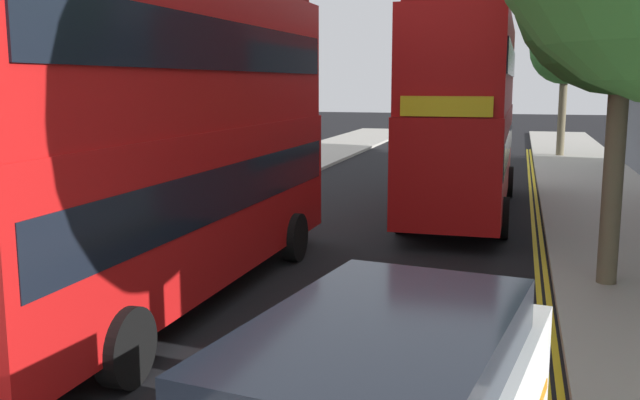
{
  "coord_description": "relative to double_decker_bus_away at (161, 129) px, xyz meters",
  "views": [
    {
      "loc": [
        3.77,
        -0.66,
        3.8
      ],
      "look_at": [
        0.5,
        11.0,
        1.8
      ],
      "focal_mm": 39.94,
      "sensor_mm": 36.0,
      "label": 1
    }
  ],
  "objects": [
    {
      "name": "double_decker_bus_oncoming",
      "position": [
        4.31,
        10.19,
        0.0
      ],
      "size": [
        2.83,
        10.82,
        5.64
      ],
      "color": "#B20F0F",
      "rests_on": "ground"
    },
    {
      "name": "double_decker_bus_away",
      "position": [
        0.0,
        0.0,
        0.0
      ],
      "size": [
        2.9,
        10.84,
        5.64
      ],
      "color": "red",
      "rests_on": "ground"
    },
    {
      "name": "kerb_line_inner",
      "position": [
        6.33,
        3.76,
        -3.03
      ],
      "size": [
        0.1,
        56.0,
        0.01
      ],
      "primitive_type": "cube",
      "color": "yellow",
      "rests_on": "ground"
    },
    {
      "name": "kerb_line_outer",
      "position": [
        6.49,
        3.76,
        -3.03
      ],
      "size": [
        0.1,
        56.0,
        0.01
      ],
      "primitive_type": "cube",
      "color": "yellow",
      "rests_on": "ground"
    },
    {
      "name": "street_tree_near",
      "position": [
        7.89,
        27.28,
        2.38
      ],
      "size": [
        3.47,
        3.47,
        7.05
      ],
      "color": "#6B6047",
      "rests_on": "sidewalk_right"
    },
    {
      "name": "sidewalk_left",
      "position": [
        -4.41,
        5.76,
        -2.96
      ],
      "size": [
        4.0,
        80.0,
        0.14
      ],
      "primitive_type": "cube",
      "color": "#ADA89E",
      "rests_on": "ground"
    }
  ]
}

